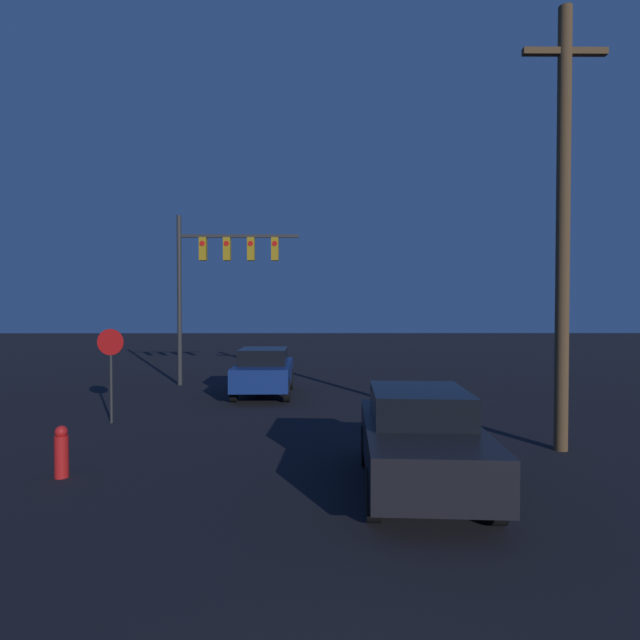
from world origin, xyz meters
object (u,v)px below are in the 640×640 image
car_far (264,371)px  fire_hydrant (61,452)px  car_near (420,438)px  traffic_signal_mast (216,267)px  stop_sign (111,358)px  utility_pole (563,223)px

car_far → fire_hydrant: 8.87m
car_near → traffic_signal_mast: size_ratio=0.63×
traffic_signal_mast → stop_sign: 7.34m
car_far → stop_sign: 5.58m
car_near → stop_sign: (-7.14, 4.84, 0.87)m
car_near → traffic_signal_mast: (-5.67, 11.40, 3.80)m
utility_pole → fire_hydrant: utility_pole is taller
stop_sign → utility_pole: size_ratio=0.27×
car_near → traffic_signal_mast: traffic_signal_mast is taller
car_far → traffic_signal_mast: 4.95m
stop_sign → utility_pole: 11.35m
car_near → utility_pole: bearing=-143.5°
car_far → fire_hydrant: bearing=-108.6°
utility_pole → car_far: bearing=136.0°
stop_sign → fire_hydrant: size_ratio=2.67×
fire_hydrant → utility_pole: bearing=9.6°
fire_hydrant → stop_sign: bearing=101.4°
car_near → traffic_signal_mast: 13.29m
fire_hydrant → car_near: bearing=-5.4°
stop_sign → car_far: bearing=49.4°
car_far → utility_pole: utility_pole is taller
traffic_signal_mast → fire_hydrant: size_ratio=7.18×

